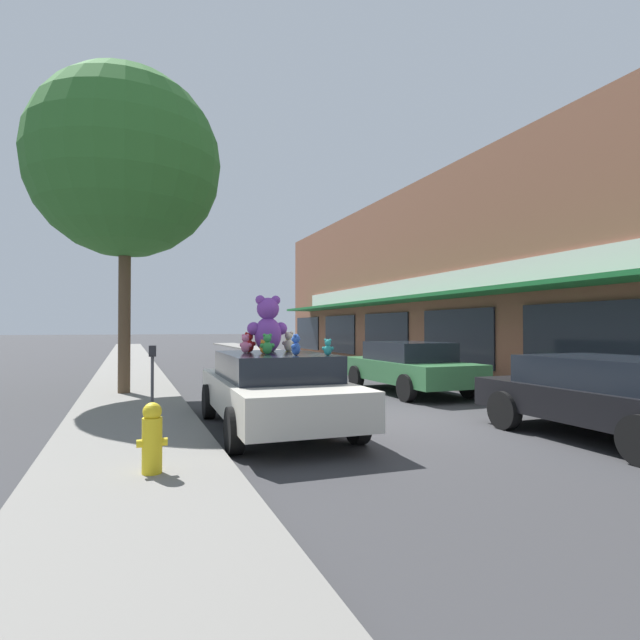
% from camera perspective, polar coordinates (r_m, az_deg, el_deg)
% --- Properties ---
extents(ground_plane, '(260.00, 260.00, 0.00)m').
position_cam_1_polar(ground_plane, '(9.86, 8.70, -11.12)').
color(ground_plane, '#333335').
extents(sidewalk_near, '(2.26, 90.00, 0.13)m').
position_cam_1_polar(sidewalk_near, '(8.59, -20.67, -12.18)').
color(sidewalk_near, slate).
rests_on(sidewalk_near, ground_plane).
extents(sidewalk_far, '(2.26, 90.00, 0.13)m').
position_cam_1_polar(sidewalk_far, '(12.86, 27.59, -8.34)').
color(sidewalk_far, slate).
rests_on(sidewalk_far, ground_plane).
extents(storefront_row, '(14.21, 35.87, 7.59)m').
position_cam_1_polar(storefront_row, '(22.43, 28.51, 4.44)').
color(storefront_row, brown).
rests_on(storefront_row, ground_plane).
extents(plush_art_car, '(2.17, 4.72, 1.31)m').
position_cam_1_polar(plush_art_car, '(8.69, -5.28, -7.70)').
color(plush_art_car, beige).
rests_on(plush_art_car, ground_plane).
extents(teddy_bear_giant, '(0.74, 0.46, 1.02)m').
position_cam_1_polar(teddy_bear_giant, '(8.92, -5.98, -0.57)').
color(teddy_bear_giant, purple).
rests_on(teddy_bear_giant, plush_art_car).
extents(teddy_bear_teal, '(0.20, 0.15, 0.26)m').
position_cam_1_polar(teddy_bear_teal, '(7.89, 0.90, -3.15)').
color(teddy_bear_teal, teal).
rests_on(teddy_bear_teal, plush_art_car).
extents(teddy_bear_cream, '(0.27, 0.24, 0.38)m').
position_cam_1_polar(teddy_bear_cream, '(9.13, -3.58, -2.51)').
color(teddy_bear_cream, beige).
rests_on(teddy_bear_cream, plush_art_car).
extents(teddy_bear_pink, '(0.22, 0.22, 0.33)m').
position_cam_1_polar(teddy_bear_pink, '(8.77, -8.52, -2.71)').
color(teddy_bear_pink, pink).
rests_on(teddy_bear_pink, plush_art_car).
extents(teddy_bear_red, '(0.27, 0.18, 0.36)m').
position_cam_1_polar(teddy_bear_red, '(8.98, -8.11, -2.57)').
color(teddy_bear_red, red).
rests_on(teddy_bear_red, plush_art_car).
extents(teddy_bear_white, '(0.24, 0.25, 0.36)m').
position_cam_1_polar(teddy_bear_white, '(9.35, -5.43, -2.50)').
color(teddy_bear_white, white).
rests_on(teddy_bear_white, plush_art_car).
extents(teddy_bear_orange, '(0.15, 0.17, 0.24)m').
position_cam_1_polar(teddy_bear_orange, '(8.64, -6.51, -3.04)').
color(teddy_bear_orange, orange).
rests_on(teddy_bear_orange, plush_art_car).
extents(teddy_bear_yellow, '(0.20, 0.15, 0.26)m').
position_cam_1_polar(teddy_bear_yellow, '(9.86, -3.65, -2.70)').
color(teddy_bear_yellow, yellow).
rests_on(teddy_bear_yellow, plush_art_car).
extents(teddy_bear_blue, '(0.22, 0.24, 0.34)m').
position_cam_1_polar(teddy_bear_blue, '(7.96, -2.78, -2.87)').
color(teddy_bear_blue, blue).
rests_on(teddy_bear_blue, plush_art_car).
extents(teddy_bear_green, '(0.26, 0.16, 0.34)m').
position_cam_1_polar(teddy_bear_green, '(8.28, -6.04, -2.78)').
color(teddy_bear_green, green).
rests_on(teddy_bear_green, plush_art_car).
extents(parked_car_far_left, '(2.16, 4.01, 1.29)m').
position_cam_1_polar(parked_car_far_left, '(9.10, 30.25, -7.32)').
color(parked_car_far_left, black).
rests_on(parked_car_far_left, ground_plane).
extents(parked_car_far_center, '(2.00, 4.48, 1.37)m').
position_cam_1_polar(parked_car_far_center, '(13.66, 10.08, -5.17)').
color(parked_car_far_center, '#336B3D').
rests_on(parked_car_far_center, ground_plane).
extents(street_tree, '(4.72, 4.72, 8.12)m').
position_cam_1_polar(street_tree, '(14.03, -21.36, 16.27)').
color(street_tree, brown).
rests_on(street_tree, sidewalk_near).
extents(fire_hydrant, '(0.33, 0.22, 0.79)m').
position_cam_1_polar(fire_hydrant, '(6.03, -18.64, -12.63)').
color(fire_hydrant, yellow).
rests_on(fire_hydrant, sidewalk_near).
extents(parking_meter, '(0.14, 0.10, 1.27)m').
position_cam_1_polar(parking_meter, '(10.54, -18.62, -5.29)').
color(parking_meter, '#4C4C51').
rests_on(parking_meter, sidewalk_near).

